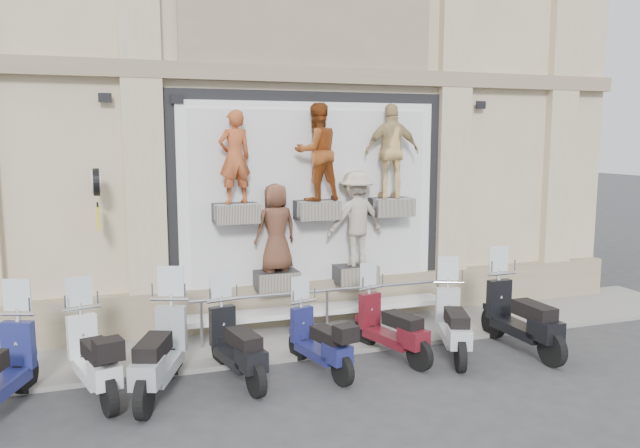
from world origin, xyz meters
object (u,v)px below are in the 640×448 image
Objects in this scene: scooter_g at (454,310)px; scooter_h at (522,302)px; scooter_c at (159,336)px; scooter_f at (391,314)px; clock_sign_bracket at (97,191)px; scooter_e at (319,328)px; guard_rail at (327,313)px; scooter_b at (93,342)px; scooter_d at (236,330)px.

scooter_h is at bearing 13.28° from scooter_g.
scooter_c reaches higher than scooter_f.
clock_sign_bracket reaches higher than scooter_c.
scooter_h is at bearing -16.87° from scooter_e.
scooter_f reaches higher than scooter_e.
guard_rail is 4.96× the size of clock_sign_bracket.
scooter_h is at bearing 19.11° from scooter_c.
scooter_h reaches higher than scooter_e.
scooter_c is at bearing 168.63° from scooter_f.
scooter_g is (4.82, 0.02, -0.07)m from scooter_c.
scooter_f is at bearing -64.20° from guard_rail.
scooter_g is at bearing -20.36° from clock_sign_bracket.
scooter_b reaches higher than scooter_f.
scooter_d is at bearing -16.77° from scooter_b.
scooter_h is at bearing -14.35° from scooter_d.
clock_sign_bracket is at bearing 142.72° from scooter_f.
scooter_b is at bearing -94.09° from clock_sign_bracket.
scooter_g is at bearing -17.04° from scooter_b.
scooter_e is at bearing -17.72° from scooter_b.
scooter_b is at bearing -160.69° from scooter_g.
clock_sign_bracket reaches higher than guard_rail.
scooter_b is (-0.13, -1.88, -1.98)m from clock_sign_bracket.
scooter_f is at bearing -14.40° from scooter_b.
scooter_c is 6.06m from scooter_h.
scooter_c is 1.16m from scooter_d.
scooter_b is 4.69m from scooter_f.
scooter_b reaches higher than scooter_d.
scooter_g is at bearing 170.50° from scooter_h.
scooter_h reaches higher than scooter_g.
scooter_c is (0.77, -2.09, -1.93)m from clock_sign_bracket.
clock_sign_bracket is 2.73m from scooter_b.
scooter_e is (2.44, 0.06, -0.15)m from scooter_c.
guard_rail is 2.86× the size of scooter_e.
scooter_c reaches higher than scooter_d.
guard_rail is 2.35× the size of scooter_c.
scooter_d is 1.10× the size of scooter_e.
guard_rail is 1.53m from scooter_f.
clock_sign_bracket reaches higher than scooter_f.
guard_rail is 1.73m from scooter_e.
clock_sign_bracket is (-3.90, 0.47, 2.34)m from guard_rail.
clock_sign_bracket is at bearing 123.92° from scooter_d.
clock_sign_bracket is at bearing -179.07° from scooter_g.
scooter_e is (1.30, -0.09, -0.07)m from scooter_d.
guard_rail is at bearing 48.01° from scooter_c.
guard_rail is 4.29m from scooter_b.
scooter_c reaches higher than guard_rail.
scooter_d is 2.64m from scooter_f.
scooter_h is (6.83, -2.25, -1.93)m from clock_sign_bracket.
scooter_h is (6.06, -0.15, -0.00)m from scooter_c.
clock_sign_bracket is 6.29m from scooter_g.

